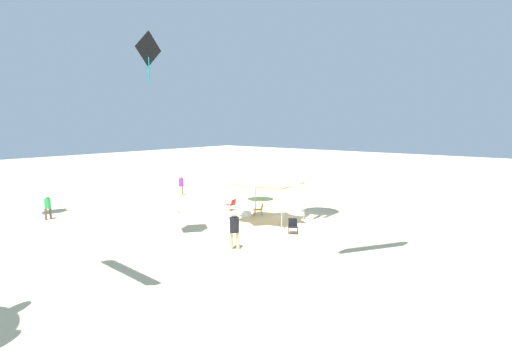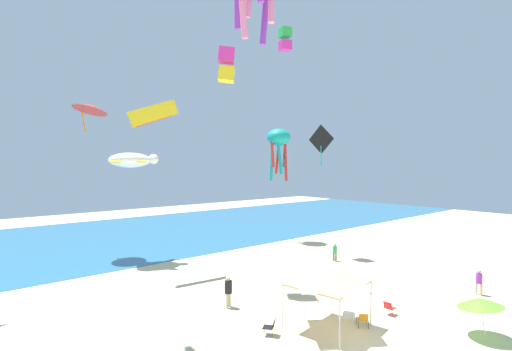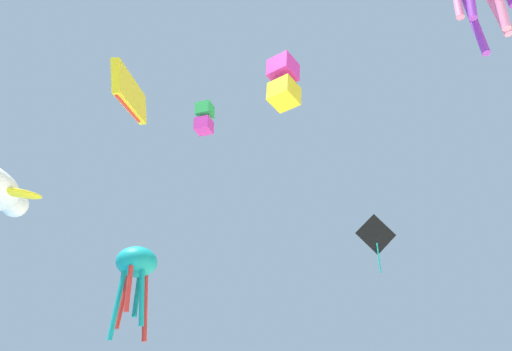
{
  "view_description": "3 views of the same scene",
  "coord_description": "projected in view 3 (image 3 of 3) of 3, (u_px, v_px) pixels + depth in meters",
  "views": [
    {
      "loc": [
        -16.14,
        22.91,
        6.24
      ],
      "look_at": [
        0.94,
        1.66,
        2.82
      ],
      "focal_mm": 30.5,
      "sensor_mm": 36.0,
      "label": 1
    },
    {
      "loc": [
        -15.19,
        -10.42,
        8.57
      ],
      "look_at": [
        -0.41,
        7.23,
        7.94
      ],
      "focal_mm": 25.78,
      "sensor_mm": 36.0,
      "label": 2
    },
    {
      "loc": [
        -16.47,
        12.69,
        2.04
      ],
      "look_at": [
        -0.41,
        12.46,
        10.68
      ],
      "focal_mm": 33.32,
      "sensor_mm": 36.0,
      "label": 3
    }
  ],
  "objects": [
    {
      "name": "kite_parafoil_yellow",
      "position": [
        130.0,
        95.0,
        17.08
      ],
      "size": [
        4.19,
        0.41,
        2.51
      ],
      "rotation": [
        0.0,
        0.0,
        3.15
      ],
      "color": "yellow"
    },
    {
      "name": "kite_box_green",
      "position": [
        204.0,
        118.0,
        32.83
      ],
      "size": [
        1.38,
        1.35,
        2.27
      ],
      "rotation": [
        0.0,
        0.0,
        1.24
      ],
      "color": "green"
    },
    {
      "name": "kite_diamond_black",
      "position": [
        376.0,
        236.0,
        22.95
      ],
      "size": [
        0.3,
        2.07,
        2.97
      ],
      "rotation": [
        0.0,
        0.0,
        4.89
      ],
      "color": "black"
    },
    {
      "name": "kite_box_magenta",
      "position": [
        283.0,
        82.0,
        21.18
      ],
      "size": [
        1.62,
        1.6,
        2.43
      ],
      "rotation": [
        0.0,
        0.0,
        0.92
      ],
      "color": "#E02D9E"
    },
    {
      "name": "kite_octopus_teal",
      "position": [
        136.0,
        267.0,
        30.97
      ],
      "size": [
        2.68,
        2.68,
        5.95
      ],
      "rotation": [
        0.0,
        0.0,
        6.19
      ],
      "color": "teal"
    }
  ]
}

